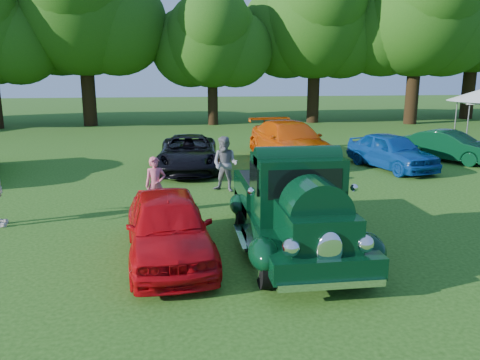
{
  "coord_description": "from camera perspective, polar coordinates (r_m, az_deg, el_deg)",
  "views": [
    {
      "loc": [
        -1.78,
        -9.15,
        3.74
      ],
      "look_at": [
        -0.27,
        1.99,
        1.1
      ],
      "focal_mm": 35.0,
      "sensor_mm": 36.0,
      "label": 1
    }
  ],
  "objects": [
    {
      "name": "spectator_pink",
      "position": [
        12.65,
        -10.25,
        -0.61
      ],
      "size": [
        0.61,
        0.45,
        1.53
      ],
      "primitive_type": "imported",
      "rotation": [
        0.0,
        0.0,
        0.17
      ],
      "color": "#CC5469",
      "rests_on": "ground"
    },
    {
      "name": "ground",
      "position": [
        10.04,
        3.11,
        -8.67
      ],
      "size": [
        120.0,
        120.0,
        0.0
      ],
      "primitive_type": "plane",
      "color": "#214911",
      "rests_on": "ground"
    },
    {
      "name": "hero_pickup",
      "position": [
        9.99,
        6.49,
        -3.42
      ],
      "size": [
        2.46,
        5.28,
        2.06
      ],
      "color": "black",
      "rests_on": "ground"
    },
    {
      "name": "tree_line",
      "position": [
        33.99,
        -0.36,
        19.23
      ],
      "size": [
        63.49,
        11.51,
        12.48
      ],
      "color": "black",
      "rests_on": "ground"
    },
    {
      "name": "spectator_grey",
      "position": [
        14.68,
        -1.81,
        1.95
      ],
      "size": [
        1.06,
        0.99,
        1.74
      ],
      "primitive_type": "imported",
      "rotation": [
        0.0,
        0.0,
        -0.52
      ],
      "color": "slate",
      "rests_on": "ground"
    },
    {
      "name": "back_car_green",
      "position": [
        21.56,
        24.18,
        3.79
      ],
      "size": [
        3.3,
        3.97,
        1.28
      ],
      "primitive_type": "imported",
      "rotation": [
        0.0,
        0.0,
        0.6
      ],
      "color": "black",
      "rests_on": "ground"
    },
    {
      "name": "red_convertible",
      "position": [
        9.54,
        -8.73,
        -5.6
      ],
      "size": [
        2.0,
        4.18,
        1.38
      ],
      "primitive_type": "imported",
      "rotation": [
        0.0,
        0.0,
        0.09
      ],
      "color": "#B3070D",
      "rests_on": "ground"
    },
    {
      "name": "back_car_black",
      "position": [
        17.97,
        -6.3,
        3.28
      ],
      "size": [
        2.41,
        4.86,
        1.32
      ],
      "primitive_type": "imported",
      "rotation": [
        0.0,
        0.0,
        -0.04
      ],
      "color": "black",
      "rests_on": "ground"
    },
    {
      "name": "back_car_blue",
      "position": [
        19.04,
        17.98,
        3.37
      ],
      "size": [
        2.61,
        4.37,
        1.39
      ],
      "primitive_type": "imported",
      "rotation": [
        0.0,
        0.0,
        0.25
      ],
      "color": "navy",
      "rests_on": "ground"
    },
    {
      "name": "back_car_orange",
      "position": [
        19.8,
        6.17,
        4.67
      ],
      "size": [
        3.15,
        5.95,
        1.64
      ],
      "primitive_type": "imported",
      "rotation": [
        0.0,
        0.0,
        0.15
      ],
      "color": "#D44B07",
      "rests_on": "ground"
    }
  ]
}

